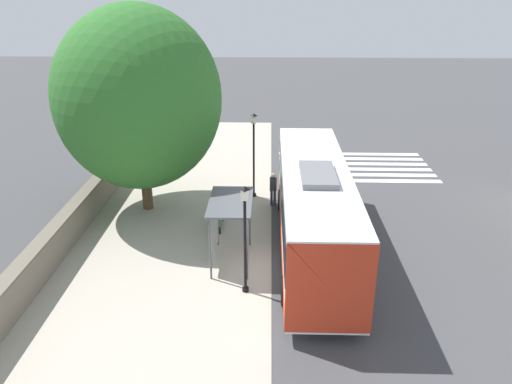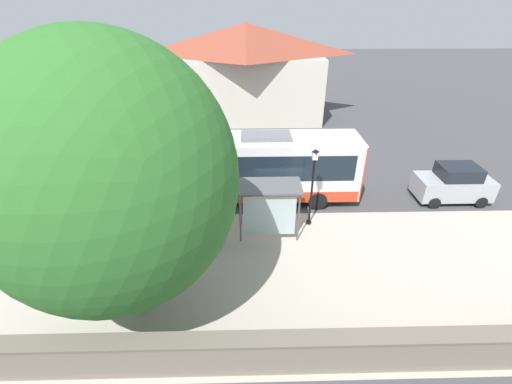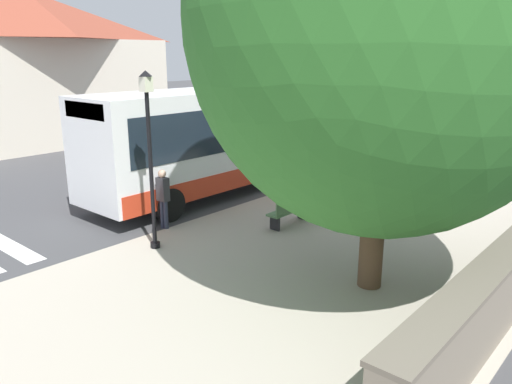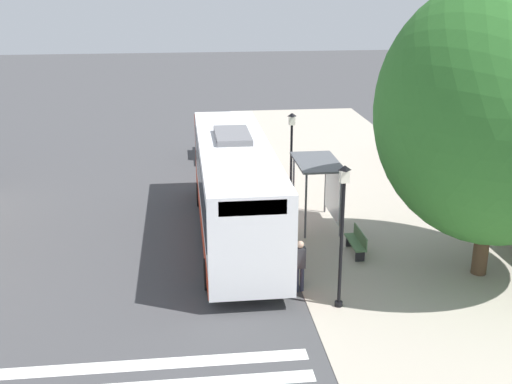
# 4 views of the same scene
# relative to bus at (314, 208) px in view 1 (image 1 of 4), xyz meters

# --- Properties ---
(ground_plane) EXTENTS (120.00, 120.00, 0.00)m
(ground_plane) POSITION_rel_bus_xyz_m (-1.67, -1.51, -1.97)
(ground_plane) COLOR #424244
(ground_plane) RESTS_ON ground
(sidewalk_plaza) EXTENTS (9.00, 44.00, 0.02)m
(sidewalk_plaza) POSITION_rel_bus_xyz_m (-6.17, -1.51, -1.96)
(sidewalk_plaza) COLOR #ADA393
(sidewalk_plaza) RESTS_ON ground
(crosswalk_stripes) EXTENTS (9.00, 5.25, 0.01)m
(crosswalk_stripes) POSITION_rel_bus_xyz_m (3.33, 10.48, -1.97)
(crosswalk_stripes) COLOR silver
(crosswalk_stripes) RESTS_ON ground
(stone_wall) EXTENTS (0.60, 20.00, 1.44)m
(stone_wall) POSITION_rel_bus_xyz_m (-10.22, -1.51, -1.25)
(stone_wall) COLOR slate
(stone_wall) RESTS_ON ground
(bus) EXTENTS (2.69, 11.70, 3.83)m
(bus) POSITION_rel_bus_xyz_m (0.00, 0.00, 0.00)
(bus) COLOR white
(bus) RESTS_ON ground
(bus_shelter) EXTENTS (1.64, 2.93, 2.62)m
(bus_shelter) POSITION_rel_bus_xyz_m (-3.40, -0.86, 0.17)
(bus_shelter) COLOR #515459
(bus_shelter) RESTS_ON ground
(pedestrian) EXTENTS (0.34, 0.23, 1.70)m
(pedestrian) POSITION_rel_bus_xyz_m (-1.59, 4.62, -0.97)
(pedestrian) COLOR #2D3347
(pedestrian) RESTS_ON ground
(bench) EXTENTS (0.40, 1.62, 0.88)m
(bench) POSITION_rel_bus_xyz_m (-4.11, 2.08, -1.50)
(bench) COLOR #4C7247
(bench) RESTS_ON ground
(street_lamp_near) EXTENTS (0.28, 0.28, 4.08)m
(street_lamp_near) POSITION_rel_bus_xyz_m (-2.60, -2.95, 0.45)
(street_lamp_near) COLOR black
(street_lamp_near) RESTS_ON ground
(street_lamp_far) EXTENTS (0.28, 0.28, 4.39)m
(street_lamp_far) POSITION_rel_bus_xyz_m (-2.58, 5.72, 0.62)
(street_lamp_far) COLOR black
(street_lamp_far) RESTS_ON ground
(shade_tree) EXTENTS (7.50, 7.50, 9.55)m
(shade_tree) POSITION_rel_bus_xyz_m (-7.71, 4.08, 3.44)
(shade_tree) COLOR brown
(shade_tree) RESTS_ON ground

